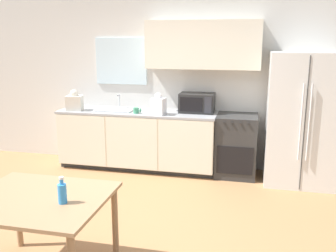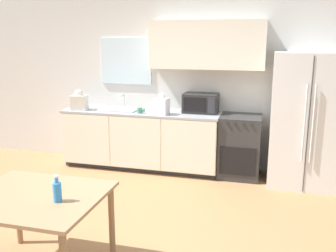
# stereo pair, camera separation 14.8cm
# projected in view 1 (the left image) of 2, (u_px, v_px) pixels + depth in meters

# --- Properties ---
(ground_plane) EXTENTS (12.00, 12.00, 0.00)m
(ground_plane) POSITION_uv_depth(u_px,v_px,m) (120.00, 235.00, 3.90)
(ground_plane) COLOR #9E7047
(wall_back) EXTENTS (12.00, 0.38, 2.70)m
(wall_back) POSITION_uv_depth(u_px,v_px,m) (174.00, 75.00, 5.78)
(wall_back) COLOR silver
(wall_back) RESTS_ON ground_plane
(kitchen_counter) EXTENTS (2.44, 0.64, 0.91)m
(kitchen_counter) POSITION_uv_depth(u_px,v_px,m) (138.00, 139.00, 5.82)
(kitchen_counter) COLOR #333333
(kitchen_counter) RESTS_ON ground_plane
(oven_range) EXTENTS (0.59, 0.61, 0.91)m
(oven_range) POSITION_uv_depth(u_px,v_px,m) (236.00, 146.00, 5.51)
(oven_range) COLOR #2D2D2D
(oven_range) RESTS_ON ground_plane
(refrigerator) EXTENTS (0.93, 0.79, 1.82)m
(refrigerator) POSITION_uv_depth(u_px,v_px,m) (301.00, 119.00, 5.15)
(refrigerator) COLOR silver
(refrigerator) RESTS_ON ground_plane
(kitchen_sink) EXTENTS (0.55, 0.39, 0.23)m
(kitchen_sink) POSITION_uv_depth(u_px,v_px,m) (116.00, 109.00, 5.80)
(kitchen_sink) COLOR #B7BABC
(kitchen_sink) RESTS_ON kitchen_counter
(microwave) EXTENTS (0.51, 0.34, 0.29)m
(microwave) POSITION_uv_depth(u_px,v_px,m) (197.00, 103.00, 5.60)
(microwave) COLOR #282828
(microwave) RESTS_ON kitchen_counter
(coffee_mug) EXTENTS (0.12, 0.08, 0.09)m
(coffee_mug) POSITION_uv_depth(u_px,v_px,m) (137.00, 111.00, 5.55)
(coffee_mug) COLOR #3F8C66
(coffee_mug) RESTS_ON kitchen_counter
(grocery_bag_0) EXTENTS (0.27, 0.24, 0.32)m
(grocery_bag_0) POSITION_uv_depth(u_px,v_px,m) (74.00, 102.00, 5.76)
(grocery_bag_0) COLOR silver
(grocery_bag_0) RESTS_ON kitchen_counter
(grocery_bag_1) EXTENTS (0.22, 0.19, 0.32)m
(grocery_bag_1) POSITION_uv_depth(u_px,v_px,m) (158.00, 105.00, 5.44)
(grocery_bag_1) COLOR white
(grocery_bag_1) RESTS_ON kitchen_counter
(dining_table) EXTENTS (1.12, 0.95, 0.74)m
(dining_table) POSITION_uv_depth(u_px,v_px,m) (38.00, 208.00, 3.05)
(dining_table) COLOR #997551
(dining_table) RESTS_ON ground_plane
(drink_bottle) EXTENTS (0.07, 0.07, 0.22)m
(drink_bottle) POSITION_uv_depth(u_px,v_px,m) (62.00, 193.00, 2.90)
(drink_bottle) COLOR #338CD8
(drink_bottle) RESTS_ON dining_table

